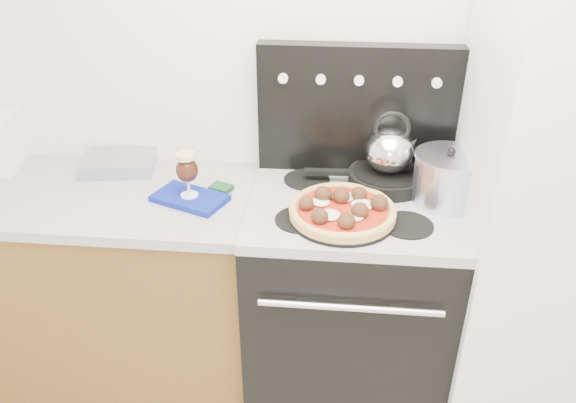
# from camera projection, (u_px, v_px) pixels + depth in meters

# --- Properties ---
(room_shell) EXTENTS (3.52, 3.01, 2.52)m
(room_shell) POSITION_uv_depth(u_px,v_px,m) (325.00, 273.00, 1.13)
(room_shell) COLOR #B4AC97
(room_shell) RESTS_ON ground
(base_cabinet) EXTENTS (1.45, 0.60, 0.86)m
(base_cabinet) POSITION_uv_depth(u_px,v_px,m) (88.00, 285.00, 2.40)
(base_cabinet) COLOR brown
(base_cabinet) RESTS_ON ground
(countertop) EXTENTS (1.48, 0.63, 0.04)m
(countertop) POSITION_uv_depth(u_px,v_px,m) (67.00, 193.00, 2.18)
(countertop) COLOR #A8A8AC
(countertop) RESTS_ON base_cabinet
(stove_body) EXTENTS (0.76, 0.65, 0.88)m
(stove_body) POSITION_uv_depth(u_px,v_px,m) (346.00, 304.00, 2.28)
(stove_body) COLOR black
(stove_body) RESTS_ON ground
(cooktop) EXTENTS (0.76, 0.65, 0.04)m
(cooktop) POSITION_uv_depth(u_px,v_px,m) (353.00, 206.00, 2.05)
(cooktop) COLOR #ADADB2
(cooktop) RESTS_ON stove_body
(backguard) EXTENTS (0.76, 0.08, 0.50)m
(backguard) POSITION_uv_depth(u_px,v_px,m) (357.00, 110.00, 2.16)
(backguard) COLOR black
(backguard) RESTS_ON cooktop
(fridge) EXTENTS (0.64, 0.68, 1.90)m
(fridge) POSITION_uv_depth(u_px,v_px,m) (556.00, 207.00, 1.95)
(fridge) COLOR silver
(fridge) RESTS_ON ground
(foil_sheet) EXTENTS (0.31, 0.25, 0.06)m
(foil_sheet) POSITION_uv_depth(u_px,v_px,m) (119.00, 163.00, 2.30)
(foil_sheet) COLOR silver
(foil_sheet) RESTS_ON countertop
(oven_mitt) EXTENTS (0.30, 0.24, 0.02)m
(oven_mitt) POSITION_uv_depth(u_px,v_px,m) (190.00, 198.00, 2.08)
(oven_mitt) COLOR navy
(oven_mitt) RESTS_ON countertop
(beer_glass) EXTENTS (0.08, 0.08, 0.18)m
(beer_glass) POSITION_uv_depth(u_px,v_px,m) (188.00, 174.00, 2.03)
(beer_glass) COLOR black
(beer_glass) RESTS_ON oven_mitt
(pizza_pan) EXTENTS (0.44, 0.44, 0.01)m
(pizza_pan) POSITION_uv_depth(u_px,v_px,m) (342.00, 216.00, 1.94)
(pizza_pan) COLOR black
(pizza_pan) RESTS_ON cooktop
(pizza) EXTENTS (0.37, 0.37, 0.05)m
(pizza) POSITION_uv_depth(u_px,v_px,m) (343.00, 208.00, 1.92)
(pizza) COLOR #EDA162
(pizza) RESTS_ON pizza_pan
(skillet) EXTENTS (0.31, 0.31, 0.05)m
(skillet) POSITION_uv_depth(u_px,v_px,m) (387.00, 178.00, 2.15)
(skillet) COLOR black
(skillet) RESTS_ON cooktop
(tea_kettle) EXTENTS (0.22, 0.22, 0.20)m
(tea_kettle) POSITION_uv_depth(u_px,v_px,m) (390.00, 147.00, 2.08)
(tea_kettle) COLOR white
(tea_kettle) RESTS_ON skillet
(stock_pot) EXTENTS (0.29, 0.29, 0.17)m
(stock_pot) POSITION_uv_depth(u_px,v_px,m) (447.00, 179.00, 2.01)
(stock_pot) COLOR silver
(stock_pot) RESTS_ON cooktop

